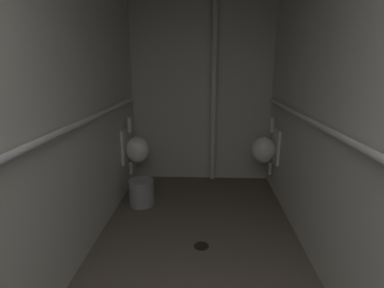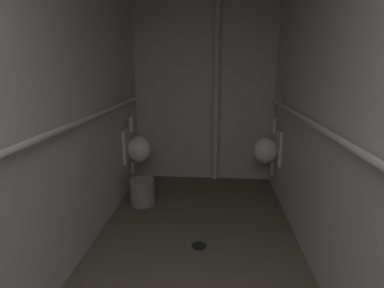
# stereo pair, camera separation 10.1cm
# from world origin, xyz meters

# --- Properties ---
(floor) EXTENTS (2.07, 4.41, 0.08)m
(floor) POSITION_xyz_m (0.00, 2.15, -0.04)
(floor) COLOR brown
(floor) RESTS_ON ground
(wall_left) EXTENTS (0.06, 4.41, 2.74)m
(wall_left) POSITION_xyz_m (-1.01, 2.15, 1.37)
(wall_left) COLOR beige
(wall_left) RESTS_ON ground
(wall_right) EXTENTS (0.06, 4.41, 2.74)m
(wall_right) POSITION_xyz_m (1.01, 2.15, 1.37)
(wall_right) COLOR beige
(wall_right) RESTS_ON ground
(wall_back) EXTENTS (2.07, 0.06, 2.74)m
(wall_back) POSITION_xyz_m (0.00, 4.32, 1.37)
(wall_back) COLOR beige
(wall_back) RESTS_ON ground
(urinal_left_mid) EXTENTS (0.32, 0.30, 0.76)m
(urinal_left_mid) POSITION_xyz_m (-0.83, 3.72, 0.60)
(urinal_left_mid) COLOR white
(urinal_right_mid) EXTENTS (0.32, 0.30, 0.76)m
(urinal_right_mid) POSITION_xyz_m (0.83, 3.79, 0.60)
(urinal_right_mid) COLOR white
(supply_pipe_left) EXTENTS (0.06, 3.59, 0.06)m
(supply_pipe_left) POSITION_xyz_m (-0.92, 2.15, 1.20)
(supply_pipe_left) COLOR #B2B2B2
(supply_pipe_right) EXTENTS (0.06, 3.69, 0.06)m
(supply_pipe_right) POSITION_xyz_m (0.92, 2.17, 1.20)
(supply_pipe_right) COLOR #B2B2B2
(standpipe_back_wall) EXTENTS (0.08, 0.08, 2.69)m
(standpipe_back_wall) POSITION_xyz_m (0.17, 4.21, 1.37)
(standpipe_back_wall) COLOR beige
(standpipe_back_wall) RESTS_ON ground
(floor_drain) EXTENTS (0.14, 0.14, 0.01)m
(floor_drain) POSITION_xyz_m (0.04, 2.53, 0.00)
(floor_drain) COLOR black
(floor_drain) RESTS_ON ground
(waste_bin) EXTENTS (0.30, 0.30, 0.31)m
(waste_bin) POSITION_xyz_m (-0.70, 3.36, 0.15)
(waste_bin) COLOR gray
(waste_bin) RESTS_ON ground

